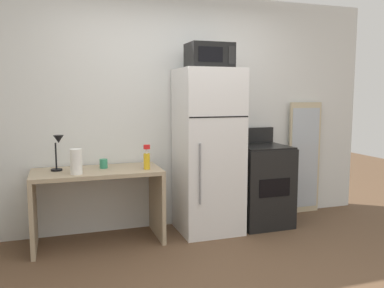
{
  "coord_description": "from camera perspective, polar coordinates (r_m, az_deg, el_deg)",
  "views": [
    {
      "loc": [
        -1.2,
        -2.69,
        1.5
      ],
      "look_at": [
        0.07,
        1.1,
        1.0
      ],
      "focal_mm": 37.43,
      "sensor_mm": 36.0,
      "label": 1
    }
  ],
  "objects": [
    {
      "name": "wall_back_white",
      "position": [
        4.56,
        -3.24,
        4.59
      ],
      "size": [
        5.0,
        0.1,
        2.6
      ],
      "primitive_type": "cube",
      "color": "silver",
      "rests_on": "ground"
    },
    {
      "name": "desk",
      "position": [
        4.15,
        -13.31,
        -6.58
      ],
      "size": [
        1.26,
        0.61,
        0.75
      ],
      "color": "tan",
      "rests_on": "ground"
    },
    {
      "name": "desk_lamp",
      "position": [
        4.12,
        -18.57,
        -0.37
      ],
      "size": [
        0.14,
        0.12,
        0.35
      ],
      "color": "black",
      "rests_on": "desk"
    },
    {
      "name": "coffee_mug",
      "position": [
        4.17,
        -12.49,
        -2.75
      ],
      "size": [
        0.08,
        0.08,
        0.09
      ],
      "primitive_type": "cylinder",
      "color": "#338C66",
      "rests_on": "desk"
    },
    {
      "name": "paper_towel_roll",
      "position": [
        3.91,
        -16.18,
        -2.43
      ],
      "size": [
        0.11,
        0.11,
        0.24
      ],
      "primitive_type": "cylinder",
      "color": "white",
      "rests_on": "desk"
    },
    {
      "name": "spray_bottle",
      "position": [
        4.04,
        -6.47,
        -2.2
      ],
      "size": [
        0.06,
        0.06,
        0.25
      ],
      "color": "yellow",
      "rests_on": "desk"
    },
    {
      "name": "refrigerator",
      "position": [
        4.34,
        2.31,
        -1.05
      ],
      "size": [
        0.65,
        0.64,
        1.77
      ],
      "color": "white",
      "rests_on": "ground"
    },
    {
      "name": "microwave",
      "position": [
        4.3,
        2.48,
        12.43
      ],
      "size": [
        0.46,
        0.35,
        0.26
      ],
      "color": "black",
      "rests_on": "refrigerator"
    },
    {
      "name": "oven_range",
      "position": [
        4.7,
        9.81,
        -5.7
      ],
      "size": [
        0.58,
        0.61,
        1.1
      ],
      "color": "black",
      "rests_on": "ground"
    },
    {
      "name": "leaning_mirror",
      "position": [
        5.25,
        15.7,
        -1.92
      ],
      "size": [
        0.44,
        0.03,
        1.4
      ],
      "color": "#C6B793",
      "rests_on": "ground"
    }
  ]
}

